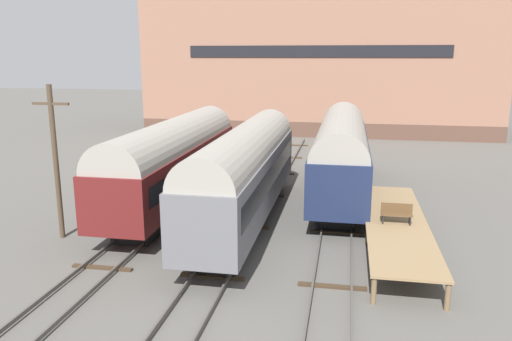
{
  "coord_description": "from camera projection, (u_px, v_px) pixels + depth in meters",
  "views": [
    {
      "loc": [
        5.02,
        -20.63,
        8.59
      ],
      "look_at": [
        0.0,
        6.49,
        2.2
      ],
      "focal_mm": 35.0,
      "sensor_mm": 36.0,
      "label": 1
    }
  ],
  "objects": [
    {
      "name": "ground_plane",
      "position": [
        230.0,
        249.0,
        22.59
      ],
      "size": [
        200.0,
        200.0,
        0.0
      ],
      "primitive_type": "plane",
      "color": "#56544F"
    },
    {
      "name": "track_left",
      "position": [
        133.0,
        240.0,
        23.39
      ],
      "size": [
        2.6,
        60.0,
        0.26
      ],
      "color": "#4C4742",
      "rests_on": "ground"
    },
    {
      "name": "track_middle",
      "position": [
        230.0,
        247.0,
        22.56
      ],
      "size": [
        2.6,
        60.0,
        0.26
      ],
      "color": "#4C4742",
      "rests_on": "ground"
    },
    {
      "name": "track_right",
      "position": [
        335.0,
        254.0,
        21.72
      ],
      "size": [
        2.6,
        60.0,
        0.26
      ],
      "color": "#4C4742",
      "rests_on": "ground"
    },
    {
      "name": "train_car_navy",
      "position": [
        341.0,
        150.0,
        30.5
      ],
      "size": [
        3.1,
        16.22,
        5.16
      ],
      "color": "black",
      "rests_on": "ground"
    },
    {
      "name": "train_car_maroon",
      "position": [
        174.0,
        158.0,
        28.55
      ],
      "size": [
        3.1,
        16.25,
        5.06
      ],
      "color": "black",
      "rests_on": "ground"
    },
    {
      "name": "train_car_grey",
      "position": [
        246.0,
        169.0,
        25.39
      ],
      "size": [
        2.85,
        16.54,
        5.14
      ],
      "color": "black",
      "rests_on": "ground"
    },
    {
      "name": "station_platform",
      "position": [
        396.0,
        223.0,
        23.06
      ],
      "size": [
        2.78,
        12.5,
        1.11
      ],
      "color": "#8C704C",
      "rests_on": "ground"
    },
    {
      "name": "bench",
      "position": [
        397.0,
        213.0,
        22.64
      ],
      "size": [
        1.4,
        0.4,
        0.91
      ],
      "color": "brown",
      "rests_on": "station_platform"
    },
    {
      "name": "person_worker",
      "position": [
        180.0,
        237.0,
        21.35
      ],
      "size": [
        0.32,
        0.32,
        1.63
      ],
      "color": "#282833",
      "rests_on": "ground"
    },
    {
      "name": "utility_pole",
      "position": [
        56.0,
        160.0,
        23.24
      ],
      "size": [
        1.8,
        0.24,
        7.32
      ],
      "color": "#473828",
      "rests_on": "ground"
    },
    {
      "name": "warehouse_building",
      "position": [
        319.0,
        59.0,
        57.34
      ],
      "size": [
        38.37,
        12.59,
        16.3
      ],
      "color": "brown",
      "rests_on": "ground"
    }
  ]
}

